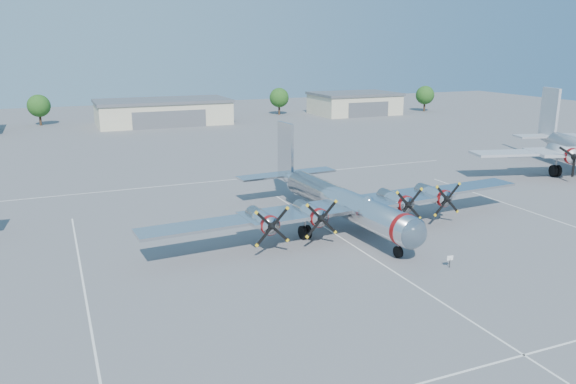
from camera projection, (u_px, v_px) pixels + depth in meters
name	position (u px, v px, depth m)	size (l,w,h in m)	color
ground	(338.00, 236.00, 50.85)	(260.00, 260.00, 0.00)	#535356
parking_lines	(348.00, 242.00, 49.29)	(60.00, 50.08, 0.01)	silver
hangar_center	(163.00, 112.00, 123.17)	(28.60, 14.60, 5.40)	beige
hangar_east	(354.00, 103.00, 141.31)	(20.60, 14.60, 5.40)	beige
tree_west	(39.00, 106.00, 120.49)	(4.80, 4.80, 6.64)	#382619
tree_east	(279.00, 98.00, 139.50)	(4.80, 4.80, 6.64)	#382619
tree_far_east	(425.00, 95.00, 146.75)	(4.80, 4.80, 6.64)	#382619
main_bomber_b29	(339.00, 226.00, 53.57)	(38.88, 26.59, 8.60)	silver
info_placard	(450.00, 259.00, 43.42)	(0.52, 0.11, 0.99)	black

